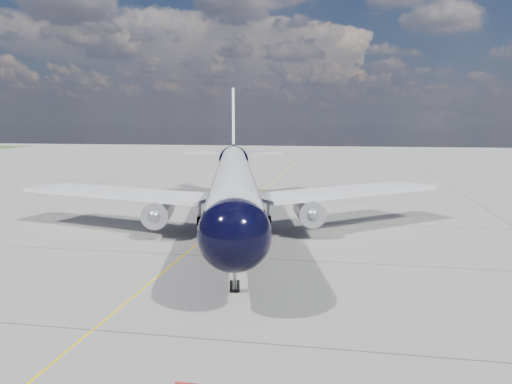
# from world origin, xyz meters

# --- Properties ---
(ground) EXTENTS (320.00, 320.00, 0.00)m
(ground) POSITION_xyz_m (0.00, 30.00, 0.00)
(ground) COLOR gray
(ground) RESTS_ON ground
(taxiway_centerline) EXTENTS (0.16, 160.00, 0.01)m
(taxiway_centerline) POSITION_xyz_m (0.00, 25.00, 0.00)
(taxiway_centerline) COLOR yellow
(taxiway_centerline) RESTS_ON ground
(main_airliner) EXTENTS (43.06, 53.17, 15.52)m
(main_airliner) POSITION_xyz_m (1.66, 21.12, 4.82)
(main_airliner) COLOR black
(main_airliner) RESTS_ON ground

